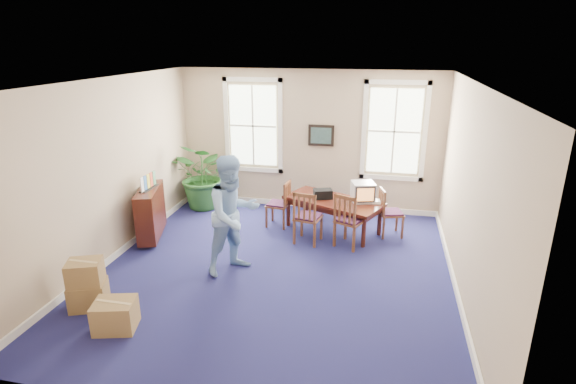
% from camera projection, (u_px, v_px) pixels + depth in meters
% --- Properties ---
extents(floor, '(6.50, 6.50, 0.00)m').
position_uv_depth(floor, '(275.00, 271.00, 7.78)').
color(floor, navy).
rests_on(floor, ground).
extents(ceiling, '(6.50, 6.50, 0.00)m').
position_uv_depth(ceiling, '(273.00, 82.00, 6.75)').
color(ceiling, white).
rests_on(ceiling, ground).
extents(wall_back, '(6.50, 0.00, 6.50)m').
position_uv_depth(wall_back, '(308.00, 141.00, 10.27)').
color(wall_back, tan).
rests_on(wall_back, ground).
extents(wall_front, '(6.50, 0.00, 6.50)m').
position_uv_depth(wall_front, '(192.00, 284.00, 4.26)').
color(wall_front, tan).
rests_on(wall_front, ground).
extents(wall_left, '(0.00, 6.50, 6.50)m').
position_uv_depth(wall_left, '(108.00, 172.00, 7.87)').
color(wall_left, tan).
rests_on(wall_left, ground).
extents(wall_right, '(0.00, 6.50, 6.50)m').
position_uv_depth(wall_right, '(470.00, 196.00, 6.66)').
color(wall_right, tan).
rests_on(wall_right, ground).
extents(baseboard_back, '(6.00, 0.04, 0.12)m').
position_uv_depth(baseboard_back, '(307.00, 204.00, 10.74)').
color(baseboard_back, white).
rests_on(baseboard_back, ground).
extents(baseboard_left, '(0.04, 6.50, 0.12)m').
position_uv_depth(baseboard_left, '(120.00, 251.00, 8.36)').
color(baseboard_left, white).
rests_on(baseboard_left, ground).
extents(baseboard_right, '(0.04, 6.50, 0.12)m').
position_uv_depth(baseboard_right, '(455.00, 287.00, 7.17)').
color(baseboard_right, white).
rests_on(baseboard_right, ground).
extents(window_left, '(1.40, 0.12, 2.20)m').
position_uv_depth(window_left, '(253.00, 126.00, 10.42)').
color(window_left, white).
rests_on(window_left, ground).
extents(window_right, '(1.40, 0.12, 2.20)m').
position_uv_depth(window_right, '(394.00, 132.00, 9.78)').
color(window_right, white).
rests_on(window_right, ground).
extents(wall_picture, '(0.58, 0.06, 0.48)m').
position_uv_depth(wall_picture, '(321.00, 135.00, 10.12)').
color(wall_picture, black).
rests_on(wall_picture, ground).
extents(conference_table, '(2.19, 1.64, 0.68)m').
position_uv_depth(conference_table, '(333.00, 215.00, 9.34)').
color(conference_table, '#421810').
rests_on(conference_table, ground).
extents(crt_tv, '(0.55, 0.58, 0.40)m').
position_uv_depth(crt_tv, '(363.00, 192.00, 9.09)').
color(crt_tv, '#B7B7BC').
rests_on(crt_tv, conference_table).
extents(game_console, '(0.19, 0.23, 0.05)m').
position_uv_depth(game_console, '(376.00, 201.00, 9.05)').
color(game_console, white).
rests_on(game_console, conference_table).
extents(equipment_bag, '(0.43, 0.35, 0.19)m').
position_uv_depth(equipment_bag, '(323.00, 194.00, 9.29)').
color(equipment_bag, black).
rests_on(equipment_bag, conference_table).
extents(chair_near_left, '(0.56, 0.56, 1.07)m').
position_uv_depth(chair_near_left, '(308.00, 216.00, 8.73)').
color(chair_near_left, brown).
rests_on(chair_near_left, ground).
extents(chair_near_right, '(0.65, 0.65, 1.08)m').
position_uv_depth(chair_near_right, '(350.00, 220.00, 8.57)').
color(chair_near_right, brown).
rests_on(chair_near_right, ground).
extents(chair_end_left, '(0.49, 0.49, 0.99)m').
position_uv_depth(chair_end_left, '(278.00, 204.00, 9.53)').
color(chair_end_left, brown).
rests_on(chair_end_left, ground).
extents(chair_end_right, '(0.55, 0.55, 0.99)m').
position_uv_depth(chair_end_right, '(391.00, 212.00, 9.05)').
color(chair_end_right, brown).
rests_on(chair_end_right, ground).
extents(man, '(1.23, 1.26, 2.04)m').
position_uv_depth(man, '(233.00, 215.00, 7.50)').
color(man, '#89B2DF').
rests_on(man, ground).
extents(credenza, '(0.71, 1.29, 0.97)m').
position_uv_depth(credenza, '(151.00, 215.00, 8.95)').
color(credenza, '#421810').
rests_on(credenza, ground).
extents(brochure_rack, '(0.16, 0.72, 0.32)m').
position_uv_depth(brochure_rack, '(149.00, 184.00, 8.73)').
color(brochure_rack, '#99999E').
rests_on(brochure_rack, credenza).
extents(potted_plant, '(1.81, 1.71, 1.59)m').
position_uv_depth(potted_plant, '(205.00, 176.00, 10.46)').
color(potted_plant, '#245A23').
rests_on(potted_plant, ground).
extents(cardboard_boxes, '(1.78, 1.78, 0.79)m').
position_uv_depth(cardboard_boxes, '(103.00, 281.00, 6.66)').
color(cardboard_boxes, '#9B7746').
rests_on(cardboard_boxes, ground).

